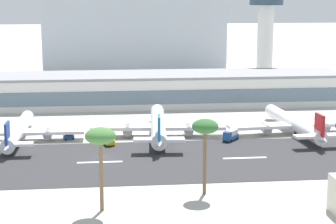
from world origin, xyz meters
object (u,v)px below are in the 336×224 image
(terminal_building, at_px, (146,89))
(airliner_blue_tail_gate_1, at_px, (158,126))
(service_baggage_tug_2, at_px, (69,136))
(airliner_red_tail_gate_2, at_px, (296,124))
(palm_tree_3, at_px, (205,129))
(airliner_navy_tail_gate_0, at_px, (18,132))
(service_fuel_truck_0, at_px, (107,137))
(palm_tree_2, at_px, (100,139))
(control_tower, at_px, (266,26))
(distant_hotel_block, at_px, (135,34))
(service_box_truck_1, at_px, (231,135))

(terminal_building, relative_size, airliner_blue_tail_gate_1, 3.00)
(terminal_building, bearing_deg, service_baggage_tug_2, -116.54)
(airliner_red_tail_gate_2, relative_size, palm_tree_3, 2.83)
(airliner_navy_tail_gate_0, bearing_deg, service_baggage_tug_2, -84.78)
(terminal_building, xyz_separation_m, service_fuel_truck_0, (-15.55, -61.08, -4.25))
(service_fuel_truck_0, distance_m, palm_tree_2, 57.02)
(control_tower, relative_size, service_fuel_truck_0, 5.10)
(service_baggage_tug_2, bearing_deg, airliner_navy_tail_gate_0, 166.58)
(distant_hotel_block, bearing_deg, service_fuel_truck_0, -95.79)
(airliner_navy_tail_gate_0, bearing_deg, service_fuel_truck_0, -100.09)
(control_tower, distance_m, airliner_navy_tail_gate_0, 135.32)
(service_fuel_truck_0, bearing_deg, terminal_building, -26.98)
(service_box_truck_1, bearing_deg, control_tower, -160.97)
(terminal_building, distance_m, airliner_navy_tail_gate_0, 70.36)
(palm_tree_2, bearing_deg, airliner_red_tail_gate_2, 45.16)
(distant_hotel_block, bearing_deg, service_box_truck_1, -82.41)
(airliner_red_tail_gate_2, xyz_separation_m, service_baggage_tug_2, (-71.23, 0.63, -2.17))
(distant_hotel_block, distance_m, palm_tree_2, 214.88)
(airliner_blue_tail_gate_1, bearing_deg, service_fuel_truck_0, 115.86)
(service_box_truck_1, height_order, service_baggage_tug_2, service_box_truck_1)
(terminal_building, height_order, palm_tree_2, palm_tree_2)
(control_tower, relative_size, distant_hotel_block, 0.45)
(distant_hotel_block, relative_size, airliner_red_tail_gate_2, 2.06)
(airliner_blue_tail_gate_1, relative_size, service_box_truck_1, 8.44)
(service_box_truck_1, bearing_deg, service_fuel_truck_0, -50.82)
(airliner_navy_tail_gate_0, bearing_deg, service_box_truck_1, -94.25)
(airliner_blue_tail_gate_1, height_order, service_fuel_truck_0, airliner_blue_tail_gate_1)
(airliner_red_tail_gate_2, relative_size, service_box_truck_1, 7.86)
(airliner_red_tail_gate_2, bearing_deg, airliner_navy_tail_gate_0, 86.45)
(distant_hotel_block, xyz_separation_m, airliner_blue_tail_gate_1, (-0.33, -152.41, -18.36))
(airliner_navy_tail_gate_0, distance_m, palm_tree_2, 66.79)
(control_tower, relative_size, airliner_red_tail_gate_2, 0.94)
(service_box_truck_1, relative_size, palm_tree_2, 0.35)
(terminal_building, xyz_separation_m, distant_hotel_block, (0.53, 97.55, 15.54))
(service_fuel_truck_0, xyz_separation_m, palm_tree_3, (21.38, -47.47, 12.87))
(airliner_blue_tail_gate_1, relative_size, service_fuel_truck_0, 5.86)
(airliner_navy_tail_gate_0, distance_m, airliner_red_tail_gate_2, 86.29)
(service_box_truck_1, bearing_deg, palm_tree_2, 4.68)
(airliner_navy_tail_gate_0, bearing_deg, distant_hotel_block, -15.07)
(terminal_building, relative_size, palm_tree_3, 9.12)
(control_tower, bearing_deg, service_box_truck_1, -110.67)
(palm_tree_2, bearing_deg, control_tower, 63.56)
(terminal_building, bearing_deg, distant_hotel_block, 89.69)
(service_box_truck_1, xyz_separation_m, service_baggage_tug_2, (-49.09, 6.62, -0.74))
(airliner_navy_tail_gate_0, height_order, service_baggage_tug_2, airliner_navy_tail_gate_0)
(control_tower, xyz_separation_m, palm_tree_3, (-51.15, -140.58, -14.18))
(distant_hotel_block, height_order, service_fuel_truck_0, distant_hotel_block)
(airliner_red_tail_gate_2, distance_m, service_box_truck_1, 22.97)
(service_fuel_truck_0, bearing_deg, distant_hotel_block, -18.48)
(airliner_blue_tail_gate_1, xyz_separation_m, service_baggage_tug_2, (-27.57, 0.05, -2.41))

